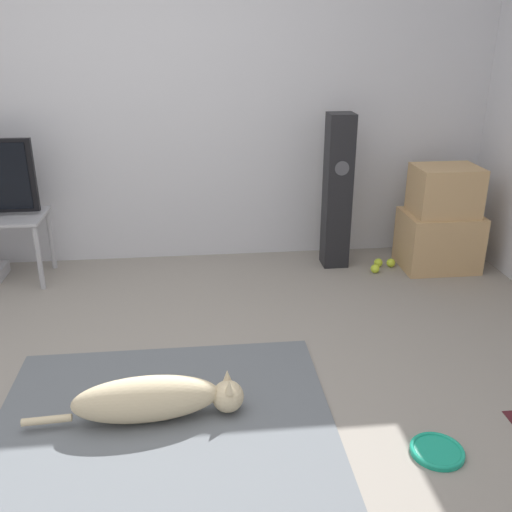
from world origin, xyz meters
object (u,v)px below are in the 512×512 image
(cardboard_box_upper, at_px, (445,191))
(frisbee, at_px, (437,451))
(cardboard_box_lower, at_px, (438,240))
(tennis_ball_by_boxes, at_px, (375,269))
(tennis_ball_near_speaker, at_px, (378,263))
(floor_speaker, at_px, (337,192))
(dog, at_px, (155,399))
(tennis_ball_loose_on_carpet, at_px, (391,263))

(cardboard_box_upper, bearing_deg, frisbee, -112.32)
(frisbee, height_order, cardboard_box_lower, cardboard_box_lower)
(tennis_ball_by_boxes, relative_size, tennis_ball_near_speaker, 1.00)
(floor_speaker, bearing_deg, tennis_ball_by_boxes, -37.62)
(tennis_ball_near_speaker, bearing_deg, cardboard_box_lower, -5.17)
(dog, distance_m, cardboard_box_lower, 2.62)
(floor_speaker, bearing_deg, cardboard_box_upper, -10.65)
(cardboard_box_upper, distance_m, tennis_ball_by_boxes, 0.76)
(cardboard_box_lower, relative_size, tennis_ball_near_speaker, 8.36)
(frisbee, xyz_separation_m, floor_speaker, (0.05, 2.13, 0.56))
(tennis_ball_by_boxes, bearing_deg, floor_speaker, 142.38)
(frisbee, distance_m, cardboard_box_lower, 2.17)
(cardboard_box_upper, height_order, floor_speaker, floor_speaker)
(tennis_ball_loose_on_carpet, bearing_deg, floor_speaker, 165.74)
(frisbee, relative_size, tennis_ball_loose_on_carpet, 3.53)
(frisbee, relative_size, tennis_ball_by_boxes, 3.53)
(frisbee, height_order, tennis_ball_by_boxes, tennis_ball_by_boxes)
(cardboard_box_upper, relative_size, tennis_ball_by_boxes, 6.96)
(frisbee, distance_m, tennis_ball_by_boxes, 1.95)
(cardboard_box_lower, bearing_deg, dog, -141.19)
(tennis_ball_loose_on_carpet, bearing_deg, dog, -135.43)
(dog, height_order, floor_speaker, floor_speaker)
(floor_speaker, height_order, tennis_ball_near_speaker, floor_speaker)
(tennis_ball_near_speaker, bearing_deg, dog, -133.54)
(tennis_ball_loose_on_carpet, bearing_deg, frisbee, -103.14)
(dog, height_order, tennis_ball_by_boxes, dog)
(floor_speaker, bearing_deg, dog, -125.58)
(floor_speaker, xyz_separation_m, tennis_ball_loose_on_carpet, (0.42, -0.11, -0.54))
(cardboard_box_lower, xyz_separation_m, cardboard_box_upper, (-0.00, -0.01, 0.39))
(frisbee, relative_size, floor_speaker, 0.20)
(frisbee, xyz_separation_m, cardboard_box_lower, (0.82, 2.00, 0.20))
(cardboard_box_lower, relative_size, floor_speaker, 0.48)
(tennis_ball_by_boxes, distance_m, tennis_ball_near_speaker, 0.13)
(tennis_ball_near_speaker, xyz_separation_m, tennis_ball_loose_on_carpet, (0.10, -0.01, 0.00))
(frisbee, bearing_deg, tennis_ball_loose_on_carpet, 76.86)
(cardboard_box_lower, relative_size, tennis_ball_by_boxes, 8.36)
(cardboard_box_upper, relative_size, tennis_ball_near_speaker, 6.96)
(frisbee, height_order, tennis_ball_loose_on_carpet, tennis_ball_loose_on_carpet)
(dog, height_order, tennis_ball_loose_on_carpet, dog)
(cardboard_box_upper, height_order, tennis_ball_near_speaker, cardboard_box_upper)
(cardboard_box_upper, xyz_separation_m, tennis_ball_by_boxes, (-0.50, -0.06, -0.57))
(cardboard_box_lower, distance_m, tennis_ball_loose_on_carpet, 0.39)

